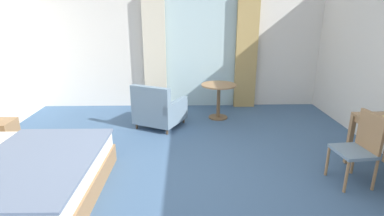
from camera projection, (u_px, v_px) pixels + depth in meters
The scene contains 9 objects.
ground at pixel (177, 188), 3.72m from camera, with size 6.87×7.40×0.10m, color #426084.
wall_back at pixel (179, 46), 6.58m from camera, with size 6.47×0.12×2.69m, color silver.
balcony_glass_door at pixel (200, 54), 6.56m from camera, with size 1.56×0.02×2.37m, color silver.
curtain_panel_left at pixel (155, 52), 6.42m from camera, with size 0.48×0.10×2.47m, color beige.
curtain_panel_right at pixel (246, 52), 6.47m from camera, with size 0.47×0.10×2.47m, color tan.
bed at pixel (3, 178), 3.34m from camera, with size 2.02×1.91×1.08m.
desk_chair at pixel (360, 145), 3.61m from camera, with size 0.45×0.48×0.91m.
armchair_by_window at pixel (159, 110), 5.51m from camera, with size 1.03×1.03×0.83m.
round_cafe_table at pixel (219, 93), 5.93m from camera, with size 0.70×0.70×0.70m.
Camera 1 is at (0.11, -3.25, 2.03)m, focal length 27.81 mm.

